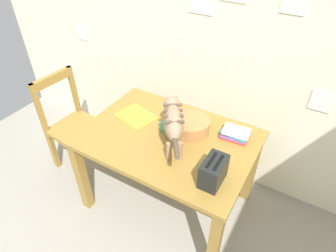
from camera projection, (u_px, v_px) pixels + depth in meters
wall_rear at (201, 39)px, 2.28m from camera, size 4.53×0.11×2.50m
dining_table at (168, 146)px, 2.18m from camera, size 1.26×0.89×0.75m
cat at (173, 120)px, 1.93m from camera, size 0.39×0.56×0.31m
saucer_bowl at (171, 126)px, 2.20m from camera, size 0.19×0.19×0.03m
coffee_mug at (172, 121)px, 2.17m from camera, size 0.13×0.09×0.08m
magazine at (136, 116)px, 2.32m from camera, size 0.34×0.29×0.01m
book_stack at (235, 134)px, 2.10m from camera, size 0.21×0.16×0.07m
wicker_basket at (191, 125)px, 2.14m from camera, size 0.28×0.28×0.10m
toaster at (213, 171)px, 1.74m from camera, size 0.12×0.20×0.18m
wooden_chair_near at (74, 126)px, 2.68m from camera, size 0.45×0.45×0.94m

